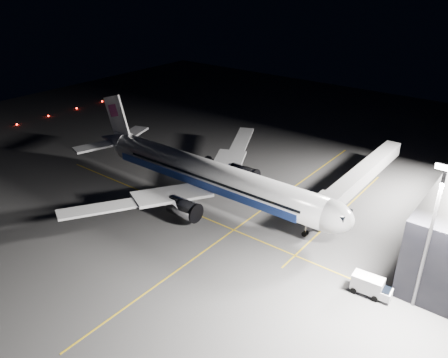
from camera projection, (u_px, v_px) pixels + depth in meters
name	position (u px, v px, depth m)	size (l,w,h in m)	color
ground	(211.00, 200.00, 84.91)	(200.00, 200.00, 0.00)	#4C4C4F
guide_line_main	(254.00, 216.00, 79.38)	(0.25, 80.00, 0.01)	gold
guide_line_cross	(191.00, 212.00, 80.65)	(70.00, 0.25, 0.01)	gold
guide_line_side	(339.00, 214.00, 79.83)	(0.25, 40.00, 0.01)	gold
airliner	(206.00, 174.00, 83.24)	(61.48, 54.22, 16.64)	silver
jet_bridge	(359.00, 177.00, 83.53)	(3.60, 34.40, 6.30)	#B2B2B7
floodlight_mast_south	(432.00, 226.00, 53.11)	(2.40, 0.67, 20.70)	#59595E
taxiway_lights	(17.00, 124.00, 124.61)	(0.44, 60.44, 0.44)	#FF140A
service_truck	(371.00, 286.00, 59.79)	(5.53, 2.69, 2.75)	white
baggage_tug	(208.00, 161.00, 99.37)	(2.86, 2.36, 1.97)	black
safety_cone_a	(248.00, 199.00, 84.28)	(0.45, 0.45, 0.68)	#F7620A
safety_cone_b	(274.00, 183.00, 90.84)	(0.42, 0.42, 0.62)	#F7620A
safety_cone_c	(231.00, 193.00, 86.67)	(0.40, 0.40, 0.59)	#F7620A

